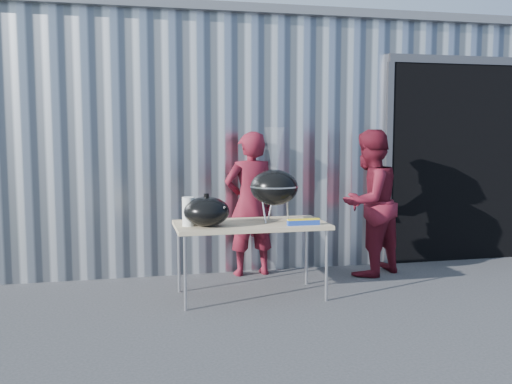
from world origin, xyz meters
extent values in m
plane|color=#363639|center=(0.00, 0.00, 0.00)|extent=(80.00, 80.00, 0.00)
cube|color=silver|center=(0.80, 4.70, 1.50)|extent=(8.00, 6.00, 3.00)
cube|color=slate|center=(0.80, 4.70, 3.05)|extent=(8.20, 6.20, 0.10)
cube|color=black|center=(3.30, 2.27, 1.25)|extent=(2.40, 1.20, 2.50)
cube|color=#4C4C51|center=(3.30, 1.70, 2.55)|extent=(2.52, 0.08, 0.10)
cube|color=tan|center=(0.09, 0.67, 0.73)|extent=(1.50, 0.75, 0.04)
cylinder|color=silver|center=(-0.60, 0.35, 0.35)|extent=(0.03, 0.03, 0.71)
cylinder|color=silver|center=(0.78, 0.35, 0.35)|extent=(0.03, 0.03, 0.71)
cylinder|color=silver|center=(-0.60, 0.98, 0.35)|extent=(0.03, 0.03, 0.71)
cylinder|color=silver|center=(0.78, 0.98, 0.35)|extent=(0.03, 0.03, 0.71)
ellipsoid|color=black|center=(0.34, 0.69, 1.10)|extent=(0.48, 0.48, 0.36)
cylinder|color=silver|center=(0.34, 0.69, 1.11)|extent=(0.49, 0.49, 0.02)
cylinder|color=silver|center=(0.34, 0.69, 1.12)|extent=(0.46, 0.46, 0.01)
cylinder|color=silver|center=(0.34, 0.83, 0.87)|extent=(0.02, 0.02, 0.24)
cylinder|color=silver|center=(0.22, 0.62, 0.87)|extent=(0.02, 0.02, 0.24)
cylinder|color=silver|center=(0.46, 0.62, 0.87)|extent=(0.02, 0.02, 0.24)
cylinder|color=#BF6044|center=(0.19, 0.69, 1.14)|extent=(0.02, 0.14, 0.02)
cylinder|color=#BF6044|center=(0.23, 0.69, 1.14)|extent=(0.02, 0.14, 0.02)
cylinder|color=#BF6044|center=(0.26, 0.69, 1.14)|extent=(0.02, 0.14, 0.02)
cylinder|color=#BF6044|center=(0.30, 0.69, 1.14)|extent=(0.02, 0.14, 0.02)
cylinder|color=#BF6044|center=(0.34, 0.69, 1.14)|extent=(0.02, 0.14, 0.02)
cylinder|color=#BF6044|center=(0.37, 0.69, 1.14)|extent=(0.02, 0.14, 0.02)
cylinder|color=#BF6044|center=(0.41, 0.69, 1.14)|extent=(0.02, 0.14, 0.02)
cylinder|color=#BF6044|center=(0.45, 0.69, 1.14)|extent=(0.02, 0.14, 0.02)
cylinder|color=#BF6044|center=(0.49, 0.69, 1.14)|extent=(0.02, 0.14, 0.02)
cone|color=silver|center=(0.34, 0.69, 1.42)|extent=(0.20, 0.20, 0.55)
ellipsoid|color=black|center=(-0.37, 0.57, 0.89)|extent=(0.44, 0.44, 0.29)
cylinder|color=black|center=(-0.37, 0.57, 1.05)|extent=(0.05, 0.05, 0.03)
cylinder|color=white|center=(-0.53, 0.62, 0.89)|extent=(0.12, 0.12, 0.28)
cube|color=white|center=(-0.46, 0.90, 0.80)|extent=(0.20, 0.15, 0.10)
cube|color=#193AA5|center=(0.56, 0.42, 0.78)|extent=(0.32, 0.06, 0.05)
cube|color=yellow|center=(0.56, 0.42, 0.81)|extent=(0.32, 0.06, 0.01)
imported|color=maroon|center=(0.28, 1.54, 0.83)|extent=(0.64, 0.46, 1.66)
imported|color=maroon|center=(1.61, 1.24, 0.84)|extent=(1.02, 0.95, 1.68)
camera|label=1|loc=(-1.11, -4.81, 1.65)|focal=40.00mm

